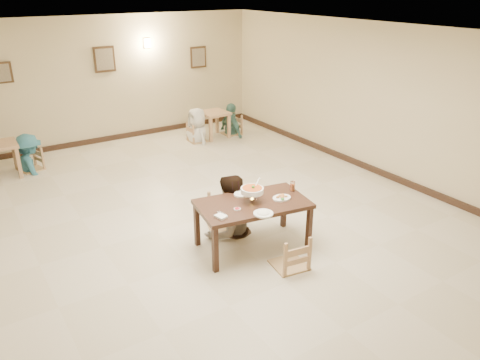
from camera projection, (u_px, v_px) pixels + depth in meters
floor at (205, 218)px, 7.93m from camera, size 10.00×10.00×0.00m
ceiling at (199, 33)px, 6.75m from camera, size 10.00×10.00×0.00m
wall_back at (102, 81)px, 11.20m from camera, size 10.00×0.00×10.00m
wall_right at (378, 100)px, 9.34m from camera, size 0.00×10.00×10.00m
baseboard_back at (109, 138)px, 11.74m from camera, size 8.00×0.06×0.12m
baseboard_right at (369, 168)px, 9.89m from camera, size 0.06×10.00×0.12m
picture_b at (105, 59)px, 11.02m from camera, size 0.50×0.04×0.60m
picture_c at (198, 57)px, 12.33m from camera, size 0.45×0.04×0.55m
wall_sconce at (147, 43)px, 11.46m from camera, size 0.16×0.05×0.22m
main_table at (253, 207)px, 6.80m from camera, size 1.72×1.14×0.75m
chair_far at (225, 199)px, 7.34m from camera, size 0.51×0.51×1.09m
chair_near at (290, 236)px, 6.39m from camera, size 0.46×0.46×0.98m
main_diner at (229, 176)px, 7.13m from camera, size 1.02×0.84×1.90m
curry_warmer at (252, 190)px, 6.72m from camera, size 0.37×0.33×0.30m
rice_plate_far at (244, 193)px, 7.01m from camera, size 0.32×0.32×0.07m
rice_plate_near at (263, 213)px, 6.41m from camera, size 0.27×0.27×0.06m
fried_plate at (282, 198)px, 6.86m from camera, size 0.29×0.29×0.06m
chili_dish at (237, 209)px, 6.54m from camera, size 0.10×0.10×0.02m
napkin_cutlery at (221, 216)px, 6.32m from camera, size 0.17×0.25×0.03m
drink_glass at (292, 186)px, 7.11m from camera, size 0.08×0.08×0.15m
bg_table_right at (214, 117)px, 11.83m from camera, size 0.70×0.70×0.67m
bg_chair_lr at (28, 150)px, 9.76m from camera, size 0.43×0.43×0.91m
bg_chair_rl at (197, 124)px, 11.56m from camera, size 0.42×0.42×0.90m
bg_chair_rr at (231, 116)px, 12.10m from camera, size 0.45×0.45×0.97m
bg_diner_b at (25, 135)px, 9.63m from camera, size 0.78×1.11×1.57m
bg_diner_c at (196, 108)px, 11.40m from camera, size 0.54×0.83×1.69m
bg_diner_d at (231, 103)px, 11.97m from camera, size 0.40×0.95×1.63m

